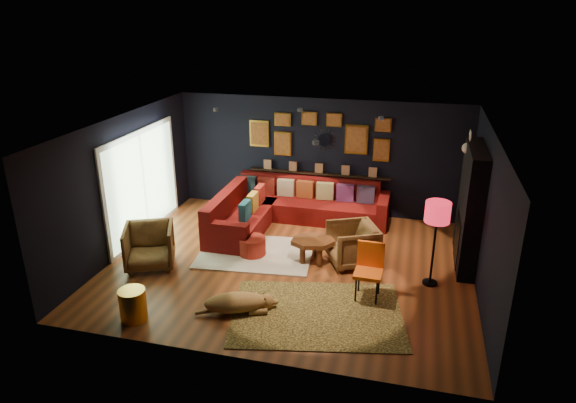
% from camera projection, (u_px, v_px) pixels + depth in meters
% --- Properties ---
extents(floor, '(6.50, 6.50, 0.00)m').
position_uv_depth(floor, '(290.00, 265.00, 9.46)').
color(floor, '#984B24').
rests_on(floor, ground).
extents(room_walls, '(6.50, 6.50, 6.50)m').
position_uv_depth(room_walls, '(290.00, 183.00, 8.89)').
color(room_walls, black).
rests_on(room_walls, ground).
extents(sectional, '(3.41, 2.69, 0.86)m').
position_uv_depth(sectional, '(283.00, 210.00, 11.12)').
color(sectional, maroon).
rests_on(sectional, ground).
extents(ledge, '(3.20, 0.12, 0.04)m').
position_uv_depth(ledge, '(319.00, 174.00, 11.55)').
color(ledge, black).
rests_on(ledge, room_walls).
extents(gallery_wall, '(3.15, 0.04, 1.02)m').
position_uv_depth(gallery_wall, '(319.00, 135.00, 11.27)').
color(gallery_wall, gold).
rests_on(gallery_wall, room_walls).
extents(sunburst_mirror, '(0.47, 0.16, 0.47)m').
position_uv_depth(sunburst_mirror, '(324.00, 140.00, 11.28)').
color(sunburst_mirror, silver).
rests_on(sunburst_mirror, room_walls).
extents(fireplace, '(0.31, 1.60, 2.20)m').
position_uv_depth(fireplace, '(469.00, 211.00, 9.19)').
color(fireplace, black).
rests_on(fireplace, ground).
extents(deer_head, '(0.50, 0.28, 0.45)m').
position_uv_depth(deer_head, '(477.00, 149.00, 9.26)').
color(deer_head, white).
rests_on(deer_head, fireplace).
extents(sliding_door, '(0.06, 2.80, 2.20)m').
position_uv_depth(sliding_door, '(143.00, 184.00, 10.35)').
color(sliding_door, white).
rests_on(sliding_door, ground).
extents(ceiling_spots, '(3.30, 2.50, 0.06)m').
position_uv_depth(ceiling_spots, '(301.00, 119.00, 9.26)').
color(ceiling_spots, black).
rests_on(ceiling_spots, room_walls).
extents(shag_rug, '(2.29, 1.77, 0.03)m').
position_uv_depth(shag_rug, '(256.00, 253.00, 9.87)').
color(shag_rug, silver).
rests_on(shag_rug, ground).
extents(leopard_rug, '(2.95, 2.36, 0.01)m').
position_uv_depth(leopard_rug, '(317.00, 313.00, 7.97)').
color(leopard_rug, tan).
rests_on(leopard_rug, ground).
extents(coffee_table, '(0.98, 0.83, 0.42)m').
position_uv_depth(coffee_table, '(313.00, 244.00, 9.45)').
color(coffee_table, '#5A2C17').
rests_on(coffee_table, shag_rug).
extents(pouf, '(0.51, 0.51, 0.34)m').
position_uv_depth(pouf, '(252.00, 246.00, 9.75)').
color(pouf, maroon).
rests_on(pouf, shag_rug).
extents(armchair_left, '(1.09, 1.06, 0.87)m').
position_uv_depth(armchair_left, '(149.00, 244.00, 9.27)').
color(armchair_left, '#B77C42').
rests_on(armchair_left, ground).
extents(armchair_right, '(1.05, 1.07, 0.84)m').
position_uv_depth(armchair_right, '(352.00, 243.00, 9.37)').
color(armchair_right, '#B77C42').
rests_on(armchair_right, ground).
extents(gold_stool, '(0.41, 0.41, 0.51)m').
position_uv_depth(gold_stool, '(133.00, 305.00, 7.74)').
color(gold_stool, gold).
rests_on(gold_stool, ground).
extents(orange_chair, '(0.45, 0.45, 0.93)m').
position_uv_depth(orange_chair, '(369.00, 266.00, 8.27)').
color(orange_chair, black).
rests_on(orange_chair, ground).
extents(floor_lamp, '(0.42, 0.42, 1.51)m').
position_uv_depth(floor_lamp, '(437.00, 216.00, 8.37)').
color(floor_lamp, black).
rests_on(floor_lamp, ground).
extents(dog, '(1.45, 1.07, 0.41)m').
position_uv_depth(dog, '(235.00, 299.00, 7.95)').
color(dog, tan).
rests_on(dog, leopard_rug).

